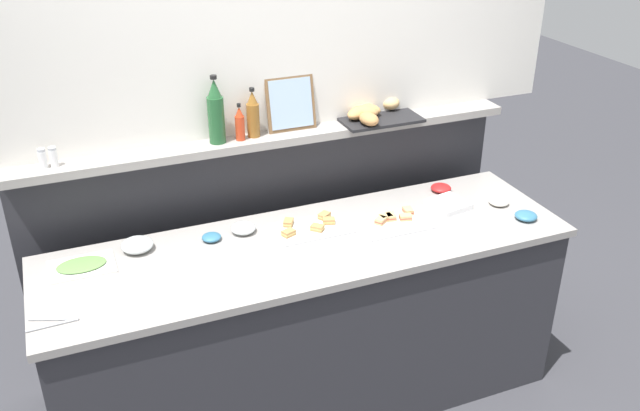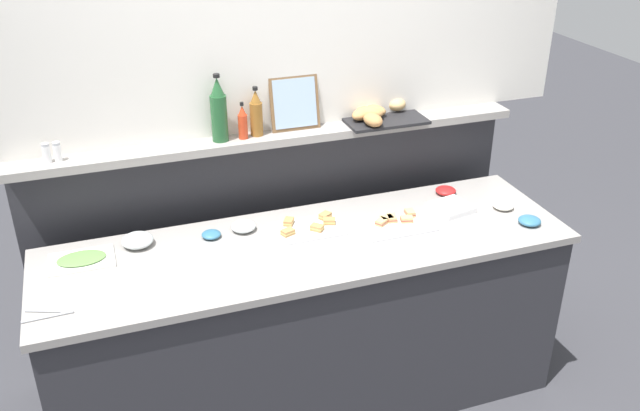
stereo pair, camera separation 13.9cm
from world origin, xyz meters
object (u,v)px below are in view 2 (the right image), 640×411
napkin_stack (451,207)px  hot_sauce_bottle (243,123)px  glass_bowl_large (243,226)px  serving_tongs (49,314)px  cold_cuts_platter (82,260)px  condiment_bowl_red (503,205)px  sandwich_platter_side (396,224)px  condiment_bowl_teal (211,234)px  framed_picture (295,103)px  vinegar_bottle_amber (256,114)px  glass_bowl_medium (137,241)px  sandwich_platter_front (311,227)px  condiment_bowl_dark (530,221)px  wine_bottle_green (219,111)px  condiment_bowl_cream (446,191)px  pepper_shaker (57,152)px  salt_shaker (47,153)px  bread_basket (378,114)px

napkin_stack → hot_sauce_bottle: hot_sauce_bottle is taller
glass_bowl_large → serving_tongs: size_ratio=0.61×
napkin_stack → hot_sauce_bottle: (-0.92, 0.38, 0.41)m
cold_cuts_platter → condiment_bowl_red: (1.95, -0.16, 0.01)m
sandwich_platter_side → condiment_bowl_teal: bearing=168.2°
hot_sauce_bottle → framed_picture: size_ratio=0.68×
vinegar_bottle_amber → glass_bowl_medium: bearing=-158.8°
sandwich_platter_front → condiment_bowl_dark: same height
hot_sauce_bottle → wine_bottle_green: 0.12m
sandwich_platter_front → hot_sauce_bottle: bearing=124.0°
condiment_bowl_teal → hot_sauce_bottle: hot_sauce_bottle is taller
condiment_bowl_cream → pepper_shaker: 1.85m
sandwich_platter_front → serving_tongs: size_ratio=1.84×
vinegar_bottle_amber → salt_shaker: vinegar_bottle_amber is taller
sandwich_platter_front → vinegar_bottle_amber: size_ratio=1.45×
condiment_bowl_cream → condiment_bowl_red: condiment_bowl_cream is taller
wine_bottle_green → salt_shaker: wine_bottle_green is taller
sandwich_platter_side → serving_tongs: bearing=-172.3°
hot_sauce_bottle → framed_picture: (0.27, 0.04, 0.05)m
framed_picture → serving_tongs: bearing=-150.3°
glass_bowl_large → hot_sauce_bottle: (0.08, 0.24, 0.41)m
condiment_bowl_red → wine_bottle_green: (-1.27, 0.45, 0.48)m
condiment_bowl_cream → vinegar_bottle_amber: (-0.91, 0.23, 0.44)m
glass_bowl_large → condiment_bowl_red: bearing=-9.2°
condiment_bowl_dark → condiment_bowl_red: (-0.03, 0.18, -0.00)m
glass_bowl_medium → napkin_stack: bearing=-6.1°
napkin_stack → hot_sauce_bottle: size_ratio=0.97×
napkin_stack → serving_tongs: bearing=-172.1°
bread_basket → sandwich_platter_side: bearing=-101.3°
condiment_bowl_cream → serving_tongs: size_ratio=0.55×
cold_cuts_platter → wine_bottle_green: (0.68, 0.29, 0.49)m
sandwich_platter_side → framed_picture: 0.75m
napkin_stack → bread_basket: size_ratio=0.43×
framed_picture → condiment_bowl_dark: bearing=-35.6°
condiment_bowl_dark → bread_basket: bread_basket is taller
sandwich_platter_front → condiment_bowl_red: bearing=-6.7°
condiment_bowl_dark → condiment_bowl_teal: 1.47m
salt_shaker → serving_tongs: bearing=-95.0°
glass_bowl_large → sandwich_platter_front: bearing=-16.7°
salt_shaker → cold_cuts_platter: bearing=-75.2°
condiment_bowl_cream → vinegar_bottle_amber: 1.04m
condiment_bowl_red → cold_cuts_platter: bearing=175.2°
condiment_bowl_dark → wine_bottle_green: bearing=154.1°
condiment_bowl_dark → napkin_stack: 0.37m
bread_basket → sandwich_platter_front: bearing=-143.7°
cold_cuts_platter → napkin_stack: (1.71, -0.10, 0.01)m
vinegar_bottle_amber → wine_bottle_green: bearing=-176.8°
napkin_stack → vinegar_bottle_amber: 1.04m
condiment_bowl_dark → wine_bottle_green: 1.52m
condiment_bowl_red → sandwich_platter_front: bearing=173.3°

